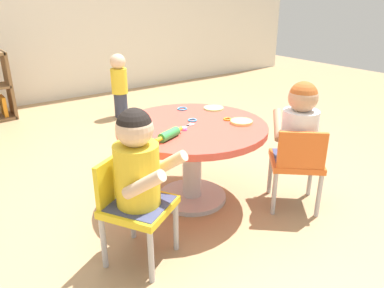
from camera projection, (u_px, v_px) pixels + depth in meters
ground_plane at (192, 198)px, 2.44m from camera, size 10.00×10.00×0.00m
craft_table at (192, 143)px, 2.29m from camera, size 0.91×0.91×0.51m
child_chair_left at (133, 204)px, 1.80m from camera, size 0.41×0.41×0.54m
seated_child_left at (138, 163)px, 1.70m from camera, size 0.41×0.43×0.51m
child_chair_right at (297, 162)px, 2.24m from camera, size 0.42×0.42×0.54m
seated_child_right at (300, 125)px, 2.19m from camera, size 0.43×0.44×0.51m
toddler_standing at (119, 84)px, 3.92m from camera, size 0.17×0.17×0.67m
rolling_pin at (169, 134)px, 2.02m from camera, size 0.22×0.10×0.05m
craft_scissors at (184, 128)px, 2.18m from camera, size 0.14×0.09×0.01m
playdough_blob_0 at (241, 122)px, 2.26m from camera, size 0.13×0.13×0.02m
playdough_blob_1 at (214, 108)px, 2.54m from camera, size 0.13×0.13×0.01m
cookie_cutter_0 at (227, 119)px, 2.33m from camera, size 0.05×0.05×0.01m
cookie_cutter_1 at (192, 120)px, 2.31m from camera, size 0.06×0.06×0.01m
cookie_cutter_2 at (182, 109)px, 2.53m from camera, size 0.07×0.07×0.01m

